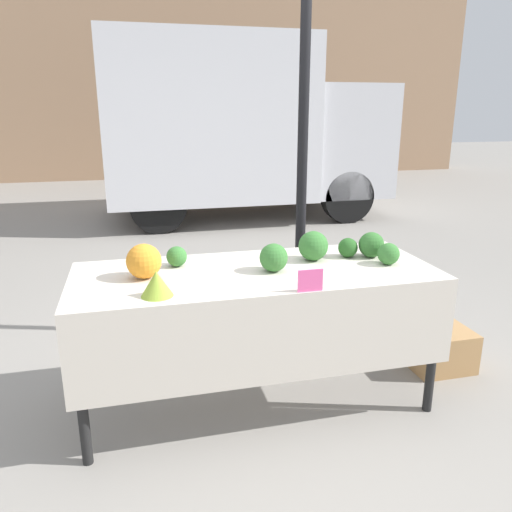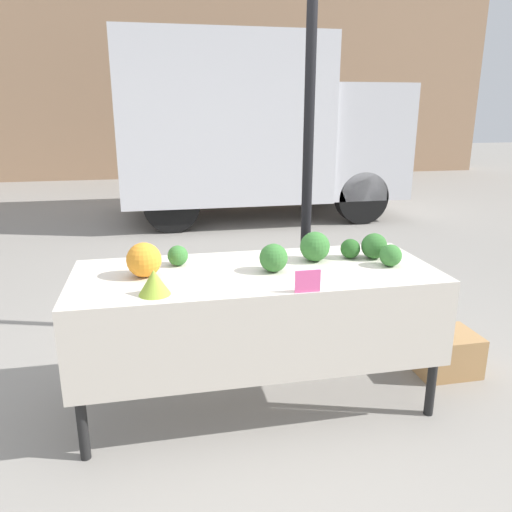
{
  "view_description": "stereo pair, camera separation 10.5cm",
  "coord_description": "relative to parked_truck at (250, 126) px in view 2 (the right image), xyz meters",
  "views": [
    {
      "loc": [
        -0.61,
        -2.45,
        1.61
      ],
      "look_at": [
        0.0,
        0.0,
        0.87
      ],
      "focal_mm": 35.0,
      "sensor_mm": 36.0,
      "label": 1
    },
    {
      "loc": [
        -0.51,
        -2.47,
        1.61
      ],
      "look_at": [
        0.0,
        0.0,
        0.87
      ],
      "focal_mm": 35.0,
      "sensor_mm": 36.0,
      "label": 2
    }
  ],
  "objects": [
    {
      "name": "broccoli_head_1",
      "position": [
        -1.35,
        -4.94,
        -0.52
      ],
      "size": [
        0.11,
        0.11,
        0.11
      ],
      "color": "#387533",
      "rests_on": "market_table"
    },
    {
      "name": "orange_cauliflower",
      "position": [
        -1.53,
        -5.1,
        -0.49
      ],
      "size": [
        0.18,
        0.18,
        0.18
      ],
      "color": "orange",
      "rests_on": "market_table"
    },
    {
      "name": "broccoli_head_2",
      "position": [
        -0.38,
        -5.0,
        -0.52
      ],
      "size": [
        0.11,
        0.11,
        0.11
      ],
      "color": "#285B23",
      "rests_on": "market_table"
    },
    {
      "name": "produce_crate",
      "position": [
        0.29,
        -5.03,
        -1.24
      ],
      "size": [
        0.38,
        0.31,
        0.26
      ],
      "color": "tan",
      "rests_on": "ground_plane"
    },
    {
      "name": "parked_truck",
      "position": [
        0.0,
        0.0,
        0.0
      ],
      "size": [
        4.11,
        2.1,
        2.59
      ],
      "color": "silver",
      "rests_on": "ground_plane"
    },
    {
      "name": "market_table",
      "position": [
        -0.95,
        -5.18,
        -0.68
      ],
      "size": [
        1.92,
        0.77,
        0.79
      ],
      "color": "beige",
      "rests_on": "ground_plane"
    },
    {
      "name": "broccoli_head_0",
      "position": [
        -0.59,
        -5.01,
        -0.5
      ],
      "size": [
        0.17,
        0.17,
        0.17
      ],
      "color": "#387533",
      "rests_on": "market_table"
    },
    {
      "name": "price_sign",
      "position": [
        -0.78,
        -5.49,
        -0.53
      ],
      "size": [
        0.12,
        0.01,
        0.11
      ],
      "color": "#F45B9E",
      "rests_on": "market_table"
    },
    {
      "name": "building_facade",
      "position": [
        -0.95,
        5.05,
        0.9
      ],
      "size": [
        16.0,
        0.6,
        4.54
      ],
      "color": "#9E7A5B",
      "rests_on": "ground_plane"
    },
    {
      "name": "broccoli_head_4",
      "position": [
        -0.86,
        -5.15,
        -0.5
      ],
      "size": [
        0.15,
        0.15,
        0.15
      ],
      "color": "#387533",
      "rests_on": "market_table"
    },
    {
      "name": "broccoli_head_3",
      "position": [
        -0.22,
        -5.19,
        -0.52
      ],
      "size": [
        0.12,
        0.12,
        0.12
      ],
      "color": "#387533",
      "rests_on": "market_table"
    },
    {
      "name": "tent_pole",
      "position": [
        -0.44,
        -4.34,
        -0.23
      ],
      "size": [
        0.07,
        0.07,
        2.28
      ],
      "color": "black",
      "rests_on": "ground_plane"
    },
    {
      "name": "broccoli_head_5",
      "position": [
        -0.24,
        -5.03,
        -0.51
      ],
      "size": [
        0.15,
        0.15,
        0.15
      ],
      "color": "#336B2D",
      "rests_on": "market_table"
    },
    {
      "name": "romanesco_head",
      "position": [
        -1.48,
        -5.37,
        -0.52
      ],
      "size": [
        0.15,
        0.15,
        0.12
      ],
      "color": "#93B238",
      "rests_on": "market_table"
    },
    {
      "name": "ground_plane",
      "position": [
        -0.95,
        -5.12,
        -1.37
      ],
      "size": [
        40.0,
        40.0,
        0.0
      ],
      "primitive_type": "plane",
      "color": "gray"
    }
  ]
}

